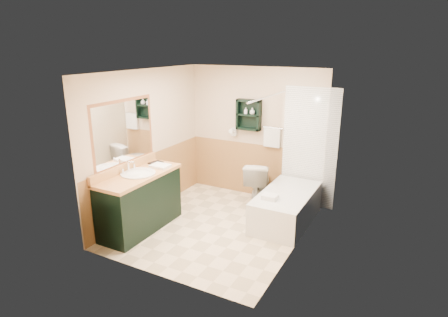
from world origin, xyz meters
TOP-DOWN VIEW (x-y plane):
  - floor at (0.00, 0.00)m, footprint 3.00×3.00m
  - back_wall at (0.00, 1.52)m, footprint 2.60×0.04m
  - left_wall at (-1.32, 0.00)m, footprint 0.04×3.00m
  - right_wall at (1.32, 0.00)m, footprint 0.04×3.00m
  - ceiling at (0.00, 0.00)m, footprint 2.60×3.00m
  - wainscot_left at (-1.29, 0.00)m, footprint 2.98×2.98m
  - wainscot_back at (0.00, 1.49)m, footprint 2.58×2.58m
  - mirror_frame at (-1.27, -0.55)m, footprint 1.30×1.30m
  - mirror_glass at (-1.27, -0.55)m, footprint 1.20×1.20m
  - tile_right at (1.28, 0.75)m, footprint 1.50×1.50m
  - tile_back at (1.03, 1.48)m, footprint 0.95×0.95m
  - tile_accent at (1.27, 0.75)m, footprint 1.50×1.50m
  - wall_shelf at (-0.10, 1.41)m, footprint 0.45×0.15m
  - hair_dryer at (-0.40, 1.43)m, footprint 0.10×0.24m
  - towel_bar at (0.35, 1.45)m, footprint 0.40×0.06m
  - curtain_rod at (0.53, 0.75)m, footprint 0.03×1.60m
  - shower_curtain at (0.53, 0.92)m, footprint 1.05×1.05m
  - vanity at (-0.99, -0.61)m, footprint 0.59×1.43m
  - bathtub at (0.93, 0.67)m, footprint 0.76×1.50m
  - toilet at (0.20, 1.19)m, footprint 0.62×0.86m
  - counter_towel at (-0.90, -0.20)m, footprint 0.29×0.23m
  - vanity_book at (-1.16, -0.06)m, footprint 0.16×0.06m
  - tub_towel at (0.77, 0.30)m, footprint 0.23×0.19m
  - soap_bottle_a at (-0.15, 1.40)m, footprint 0.07×0.12m
  - soap_bottle_b at (-0.03, 1.40)m, footprint 0.11×0.13m

SIDE VIEW (x-z plane):
  - floor at x=0.00m, z-range 0.00..0.00m
  - bathtub at x=0.93m, z-range 0.00..0.51m
  - toilet at x=0.20m, z-range 0.00..0.76m
  - vanity at x=-0.99m, z-range 0.00..0.91m
  - wainscot_left at x=-1.29m, z-range 0.00..1.00m
  - wainscot_back at x=0.00m, z-range 0.00..1.00m
  - tub_towel at x=0.77m, z-range 0.51..0.58m
  - counter_towel at x=-0.90m, z-range 0.91..0.95m
  - vanity_book at x=-1.16m, z-range 0.91..1.12m
  - tile_right at x=1.28m, z-range 0.00..2.10m
  - tile_back at x=1.03m, z-range 0.00..2.10m
  - shower_curtain at x=0.53m, z-range 0.30..2.00m
  - back_wall at x=0.00m, z-range 0.00..2.40m
  - left_wall at x=-1.32m, z-range 0.00..2.40m
  - right_wall at x=1.32m, z-range 0.00..2.40m
  - hair_dryer at x=-0.40m, z-range 1.11..1.29m
  - towel_bar at x=0.35m, z-range 1.15..1.55m
  - mirror_frame at x=-1.27m, z-range 1.00..2.00m
  - mirror_glass at x=-1.27m, z-range 1.05..1.95m
  - wall_shelf at x=-0.10m, z-range 1.27..1.83m
  - soap_bottle_a at x=-0.15m, z-range 1.56..1.62m
  - soap_bottle_b at x=-0.03m, z-range 1.56..1.66m
  - tile_accent at x=1.27m, z-range 1.85..1.95m
  - curtain_rod at x=0.53m, z-range 1.98..2.02m
  - ceiling at x=0.00m, z-range 2.40..2.44m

